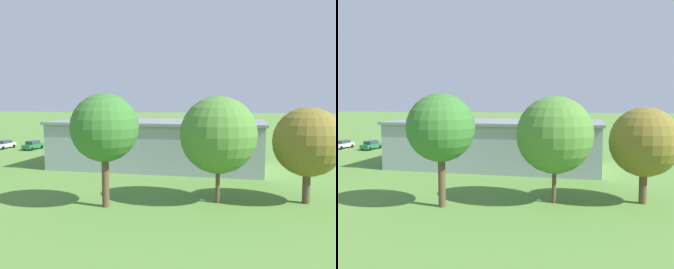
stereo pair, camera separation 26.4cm
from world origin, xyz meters
TOP-DOWN VIEW (x-y plane):
  - ground_plane at (0.00, 0.00)m, footprint 400.00×400.00m
  - hangar at (-0.80, 31.49)m, footprint 29.27×14.61m
  - biplane at (1.95, 7.02)m, footprint 7.37×7.50m
  - car_yellow at (10.83, 18.06)m, footprint 2.27×4.41m
  - car_red at (18.64, 19.70)m, footprint 2.69×4.77m
  - car_green at (25.84, 18.66)m, footprint 2.24×4.66m
  - car_silver at (31.90, 18.29)m, footprint 2.27×4.56m
  - person_by_parked_cars at (14.25, 13.24)m, footprint 0.54×0.54m
  - person_watching_takeoff at (-4.83, 13.03)m, footprint 0.53×0.53m
  - tree_behind_hangar_left at (-17.14, 47.44)m, footprint 6.14×6.14m
  - tree_by_windsock at (0.17, 51.32)m, footprint 5.82×5.82m
  - tree_at_field_edge at (-9.33, 48.57)m, footprint 6.86×6.86m

SIDE VIEW (x-z plane):
  - ground_plane at x=0.00m, z-range 0.00..0.00m
  - person_by_parked_cars at x=14.25m, z-range -0.01..1.52m
  - person_watching_takeoff at x=-4.83m, z-range -0.01..1.53m
  - car_silver at x=31.90m, z-range 0.03..1.61m
  - car_yellow at x=10.83m, z-range 0.04..1.62m
  - car_red at x=18.64m, z-range 0.03..1.64m
  - car_green at x=25.84m, z-range 0.03..1.68m
  - hangar at x=-0.80m, z-range 0.01..6.38m
  - biplane at x=1.95m, z-range 1.47..5.46m
  - tree_behind_hangar_left at x=-17.14m, z-range 1.20..9.80m
  - tree_at_field_edge at x=-9.33m, z-range 1.35..10.91m
  - tree_by_windsock at x=0.17m, z-range 1.93..11.71m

